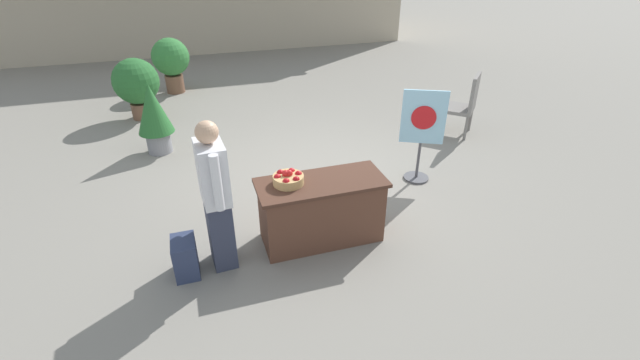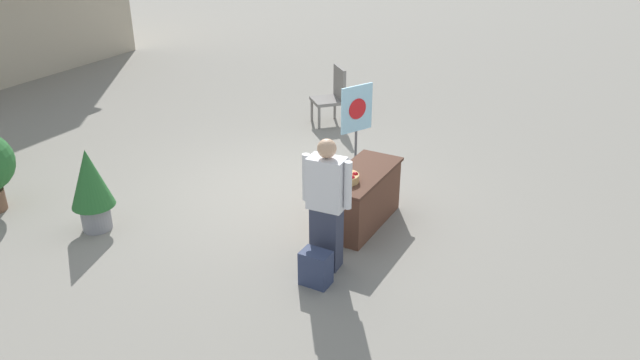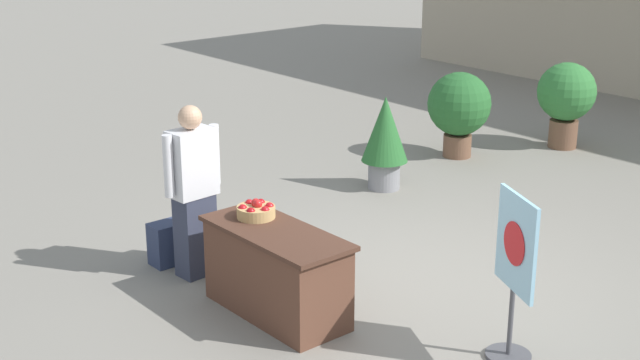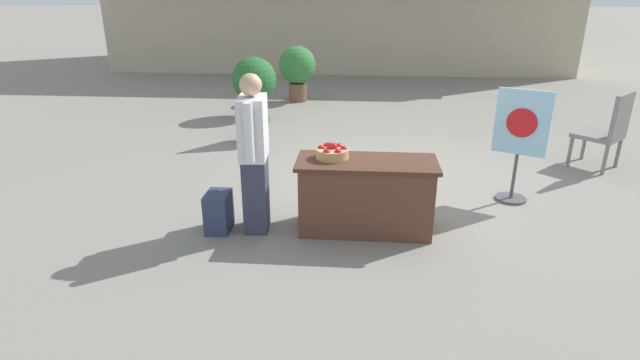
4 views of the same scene
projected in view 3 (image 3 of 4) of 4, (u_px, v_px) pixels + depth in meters
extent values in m
plane|color=gray|center=(418.00, 283.00, 8.26)|extent=(120.00, 120.00, 0.00)
cube|color=brown|center=(277.00, 274.00, 7.56)|extent=(1.34, 0.57, 0.73)
cube|color=#492C20|center=(276.00, 233.00, 7.44)|extent=(1.43, 0.61, 0.04)
cylinder|color=tan|center=(256.00, 212.00, 7.71)|extent=(0.34, 0.34, 0.10)
sphere|color=red|center=(265.00, 211.00, 7.62)|extent=(0.08, 0.08, 0.08)
sphere|color=red|center=(270.00, 207.00, 7.71)|extent=(0.08, 0.08, 0.08)
sphere|color=#A30F14|center=(261.00, 203.00, 7.80)|extent=(0.08, 0.08, 0.08)
sphere|color=red|center=(249.00, 204.00, 7.79)|extent=(0.08, 0.08, 0.08)
sphere|color=red|center=(243.00, 209.00, 7.67)|extent=(0.08, 0.08, 0.08)
sphere|color=#A30F14|center=(251.00, 212.00, 7.59)|extent=(0.08, 0.08, 0.08)
sphere|color=red|center=(258.00, 204.00, 7.68)|extent=(0.08, 0.08, 0.08)
sphere|color=red|center=(256.00, 203.00, 7.71)|extent=(0.08, 0.08, 0.08)
cube|color=#33384C|center=(196.00, 235.00, 8.32)|extent=(0.26, 0.36, 0.79)
cube|color=silver|center=(192.00, 163.00, 8.10)|extent=(0.29, 0.44, 0.62)
sphere|color=tan|center=(190.00, 117.00, 7.97)|extent=(0.22, 0.22, 0.22)
cylinder|color=silver|center=(215.00, 154.00, 8.26)|extent=(0.09, 0.09, 0.57)
cylinder|color=silver|center=(168.00, 166.00, 7.92)|extent=(0.09, 0.09, 0.57)
cube|color=#2D3856|center=(168.00, 243.00, 8.62)|extent=(0.24, 0.34, 0.42)
cylinder|color=#4C4C51|center=(508.00, 355.00, 6.95)|extent=(0.36, 0.36, 0.03)
cylinder|color=#4C4C51|center=(511.00, 322.00, 6.86)|extent=(0.04, 0.04, 0.55)
cube|color=#99D1EA|center=(517.00, 243.00, 6.65)|extent=(0.56, 0.29, 0.76)
cylinder|color=red|center=(514.00, 244.00, 6.65)|extent=(0.31, 0.15, 0.34)
cylinder|color=gray|center=(384.00, 174.00, 10.79)|extent=(0.39, 0.39, 0.35)
cone|color=#28662D|center=(385.00, 129.00, 10.61)|extent=(0.56, 0.56, 0.79)
cylinder|color=brown|center=(563.00, 134.00, 12.48)|extent=(0.40, 0.40, 0.39)
sphere|color=#337A38|center=(567.00, 92.00, 12.29)|extent=(0.81, 0.81, 0.81)
cylinder|color=brown|center=(457.00, 145.00, 12.07)|extent=(0.38, 0.38, 0.30)
sphere|color=#28662D|center=(459.00, 104.00, 11.89)|extent=(0.85, 0.85, 0.85)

